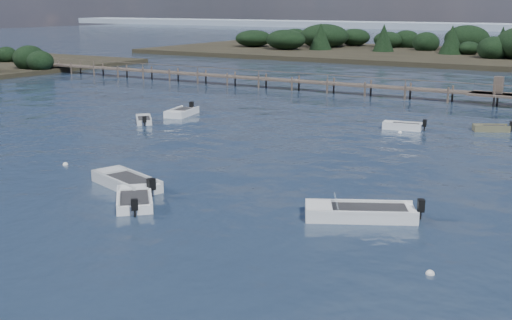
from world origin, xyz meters
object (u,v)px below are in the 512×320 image
Objects in this scene: dinghy_extra_b at (134,201)px; dinghy_extra_a at (182,114)px; jetty at (262,79)px; tender_far_white at (402,127)px; tender_far_grey at (144,121)px; dinghy_mid_grey at (126,184)px; dinghy_mid_white_a at (360,215)px; tender_far_grey_b at (491,129)px.

dinghy_extra_a is at bearing 122.36° from dinghy_extra_b.
tender_far_white is at bearing -36.50° from jetty.
dinghy_mid_grey is (11.57, -14.81, 0.03)m from tender_far_grey.
tender_far_white reaches higher than dinghy_extra_b.
tender_far_grey is (-23.96, 13.23, -0.02)m from dinghy_mid_white_a.
jetty reaches higher than tender_far_grey_b.
jetty is (-3.19, 24.24, 0.84)m from tender_far_grey.
dinghy_mid_grey reaches higher than tender_far_grey_b.
dinghy_mid_grey reaches higher than tender_far_white.
dinghy_mid_white_a is 29.32m from dinghy_extra_a.
dinghy_extra_a is 20.24m from jetty.
tender_far_grey_b is 24.00m from dinghy_mid_white_a.
jetty is (-3.69, 19.88, 0.83)m from dinghy_extra_a.
jetty reaches higher than dinghy_extra_b.
tender_far_white is at bearing 72.33° from dinghy_mid_grey.
dinghy_mid_white_a is 27.37m from tender_far_grey.
dinghy_mid_grey reaches higher than tender_far_grey.
dinghy_mid_grey is at bearing 139.13° from dinghy_extra_b.
dinghy_extra_b is at bearing -159.88° from dinghy_mid_white_a.
dinghy_mid_grey is (-13.20, -25.57, 0.03)m from tender_far_grey_b.
tender_far_grey_b is at bearing 23.47° from tender_far_grey.
dinghy_mid_white_a is at bearing -91.93° from tender_far_grey_b.
tender_far_white is 21.80m from dinghy_mid_white_a.
dinghy_extra_b is at bearing -111.34° from tender_far_grey_b.
tender_far_grey_b is 31.05m from jetty.
dinghy_extra_b reaches higher than tender_far_grey.
tender_far_white is 1.16× the size of tender_far_grey.
tender_far_white is at bearing 78.95° from dinghy_extra_b.
dinghy_extra_a is (-18.32, -3.60, -0.00)m from tender_far_white.
dinghy_extra_b is (13.97, -16.89, 0.00)m from tender_far_grey.
jetty is at bearing 100.51° from dinghy_extra_a.
tender_far_grey is (-18.82, -7.96, -0.01)m from tender_far_white.
jetty is (-22.01, 16.28, 0.83)m from tender_far_white.
dinghy_mid_white_a is at bearing -76.37° from tender_far_white.
jetty reaches higher than tender_far_white.
jetty is at bearing 97.50° from tender_far_grey.
dinghy_mid_white_a is (-0.81, -23.99, 0.02)m from tender_far_grey_b.
tender_far_grey is 0.57× the size of dinghy_mid_grey.
jetty is (-27.95, 13.49, 0.84)m from tender_far_grey_b.
dinghy_extra_b is (-4.85, -24.85, -0.01)m from tender_far_white.
tender_far_white is 23.90m from dinghy_mid_grey.
dinghy_mid_white_a reaches higher than tender_far_grey.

